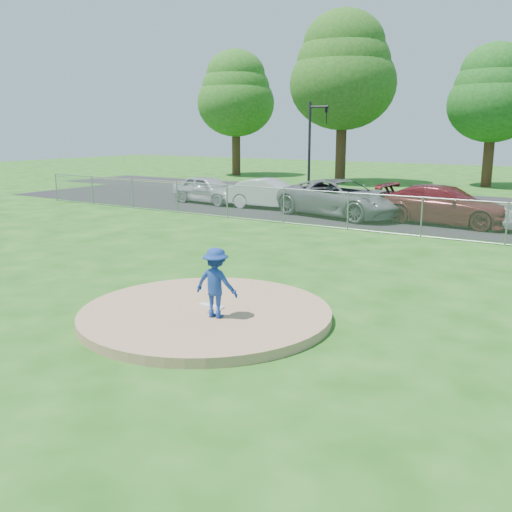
{
  "coord_description": "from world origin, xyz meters",
  "views": [
    {
      "loc": [
        7.24,
        -9.27,
        3.97
      ],
      "look_at": [
        0.0,
        2.0,
        1.0
      ],
      "focal_mm": 40.0,
      "sensor_mm": 36.0,
      "label": 1
    }
  ],
  "objects": [
    {
      "name": "pitcher",
      "position": [
        0.49,
        -0.28,
        0.93
      ],
      "size": [
        0.99,
        0.64,
        1.45
      ],
      "primitive_type": "imported",
      "rotation": [
        0.0,
        0.0,
        3.25
      ],
      "color": "navy",
      "rests_on": "pitchers_mound"
    },
    {
      "name": "tree_left",
      "position": [
        -11.0,
        31.0,
        8.24
      ],
      "size": [
        7.84,
        7.84,
        12.53
      ],
      "color": "#352213",
      "rests_on": "ground"
    },
    {
      "name": "parked_car_silver",
      "position": [
        -11.96,
        15.76,
        0.76
      ],
      "size": [
        4.58,
        2.24,
        1.51
      ],
      "primitive_type": "imported",
      "rotation": [
        0.0,
        0.0,
        1.46
      ],
      "color": "#B3B3B8",
      "rests_on": "parking_lot"
    },
    {
      "name": "traffic_signal_left",
      "position": [
        -8.76,
        22.0,
        3.36
      ],
      "size": [
        1.28,
        0.2,
        5.6
      ],
      "color": "black",
      "rests_on": "ground"
    },
    {
      "name": "tree_center",
      "position": [
        -1.0,
        34.0,
        6.47
      ],
      "size": [
        6.16,
        6.16,
        9.84
      ],
      "color": "#3D2216",
      "rests_on": "ground"
    },
    {
      "name": "parking_lot",
      "position": [
        0.0,
        16.5,
        0.01
      ],
      "size": [
        50.0,
        8.0,
        0.01
      ],
      "primitive_type": "cube",
      "color": "black",
      "rests_on": "ground"
    },
    {
      "name": "parked_car_white",
      "position": [
        -7.91,
        15.68,
        0.76
      ],
      "size": [
        4.66,
        1.9,
        1.5
      ],
      "primitive_type": "imported",
      "rotation": [
        0.0,
        0.0,
        1.64
      ],
      "color": "silver",
      "rests_on": "parking_lot"
    },
    {
      "name": "traffic_cone",
      "position": [
        -6.92,
        15.45,
        0.4
      ],
      "size": [
        0.4,
        0.4,
        0.78
      ],
      "primitive_type": "cone",
      "color": "#DB470B",
      "rests_on": "parking_lot"
    },
    {
      "name": "parked_car_darkred",
      "position": [
        0.95,
        15.45,
        0.83
      ],
      "size": [
        5.8,
        2.64,
        1.65
      ],
      "primitive_type": "imported",
      "rotation": [
        0.0,
        0.0,
        1.51
      ],
      "color": "#5D171B",
      "rests_on": "parking_lot"
    },
    {
      "name": "tree_far_left",
      "position": [
        -22.0,
        33.0,
        7.06
      ],
      "size": [
        6.72,
        6.72,
        10.74
      ],
      "color": "#382514",
      "rests_on": "ground"
    },
    {
      "name": "street",
      "position": [
        0.0,
        24.0,
        0.0
      ],
      "size": [
        60.0,
        7.0,
        0.01
      ],
      "primitive_type": "cube",
      "color": "black",
      "rests_on": "ground"
    },
    {
      "name": "pitching_rubber",
      "position": [
        0.0,
        0.2,
        0.22
      ],
      "size": [
        0.6,
        0.15,
        0.04
      ],
      "primitive_type": "cube",
      "color": "white",
      "rests_on": "pitchers_mound"
    },
    {
      "name": "parked_car_gray",
      "position": [
        -3.72,
        15.12,
        0.87
      ],
      "size": [
        6.64,
        4.13,
        1.71
      ],
      "primitive_type": "imported",
      "rotation": [
        0.0,
        0.0,
        1.35
      ],
      "color": "slate",
      "rests_on": "parking_lot"
    },
    {
      "name": "chain_link_fence",
      "position": [
        0.0,
        12.0,
        0.75
      ],
      "size": [
        40.0,
        0.06,
        1.5
      ],
      "primitive_type": "cube",
      "color": "gray",
      "rests_on": "ground"
    },
    {
      "name": "pitchers_mound",
      "position": [
        0.0,
        0.0,
        0.1
      ],
      "size": [
        5.4,
        5.4,
        0.2
      ],
      "primitive_type": "cylinder",
      "color": "#9C7656",
      "rests_on": "ground"
    },
    {
      "name": "ground",
      "position": [
        0.0,
        10.0,
        0.0
      ],
      "size": [
        120.0,
        120.0,
        0.0
      ],
      "primitive_type": "plane",
      "color": "#174C10",
      "rests_on": "ground"
    }
  ]
}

